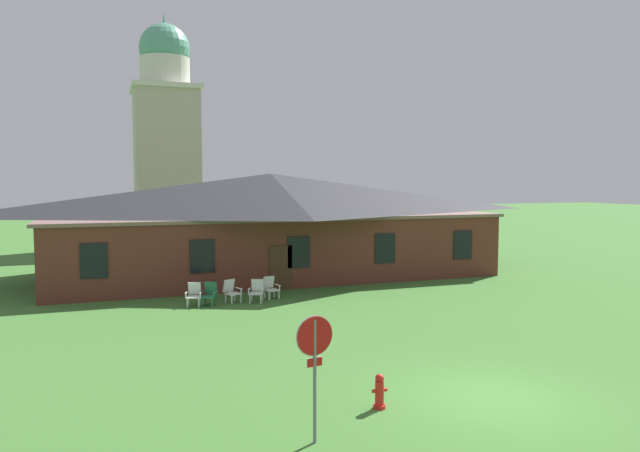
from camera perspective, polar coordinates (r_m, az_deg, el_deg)
ground_plane at (r=15.00m, az=16.49°, el=-15.73°), size 200.00×200.00×0.00m
brick_building at (r=32.55m, az=-4.79°, el=0.32°), size 23.56×10.40×5.53m
dome_tower at (r=48.10m, az=-14.68°, el=8.00°), size 5.18×5.18×18.17m
stop_sign at (r=11.63m, az=-0.52°, el=-12.22°), size 0.80×0.16×2.53m
lawn_chair_by_porch at (r=24.79m, az=-12.12°, el=-6.45°), size 0.74×0.79×0.96m
lawn_chair_near_door at (r=24.76m, az=-10.67°, el=-6.44°), size 0.82×0.86×0.96m
lawn_chair_left_end at (r=25.23m, az=-8.59°, el=-6.21°), size 0.79×0.84×0.96m
lawn_chair_middle at (r=25.16m, az=-6.15°, el=-6.21°), size 0.79×0.84×0.96m
lawn_chair_right_end at (r=25.88m, az=-4.83°, el=-5.91°), size 0.72×0.76×0.96m
fire_hydrant at (r=13.80m, az=5.79°, el=-15.72°), size 0.36×0.28×0.79m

